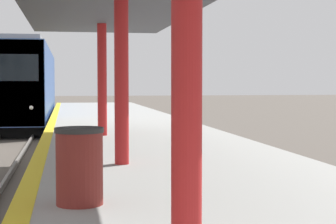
{
  "coord_description": "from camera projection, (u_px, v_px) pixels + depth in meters",
  "views": [
    {
      "loc": [
        2.21,
        -2.54,
        2.5
      ],
      "look_at": [
        6.56,
        21.46,
        1.2
      ],
      "focal_mm": 60.0,
      "sensor_mm": 36.0,
      "label": 1
    }
  ],
  "objects": [
    {
      "name": "trash_bin",
      "position": [
        79.0,
        166.0,
        7.05
      ],
      "size": [
        0.62,
        0.62,
        0.97
      ],
      "color": "maroon",
      "rests_on": "platform_right"
    },
    {
      "name": "train",
      "position": [
        29.0,
        85.0,
        33.75
      ],
      "size": [
        2.61,
        20.37,
        4.6
      ],
      "color": "black",
      "rests_on": "ground"
    }
  ]
}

